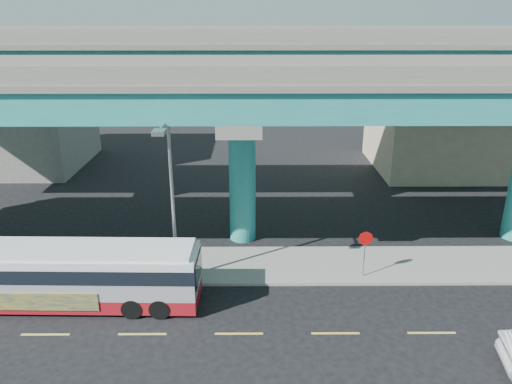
{
  "coord_description": "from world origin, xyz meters",
  "views": [
    {
      "loc": [
        0.58,
        -17.68,
        12.56
      ],
      "look_at": [
        0.74,
        4.0,
        4.69
      ],
      "focal_mm": 35.0,
      "sensor_mm": 36.0,
      "label": 1
    }
  ],
  "objects_px": {
    "parked_car": "(70,253)",
    "street_lamp": "(169,181)",
    "stop_sign": "(365,244)",
    "transit_bus": "(74,273)"
  },
  "relations": [
    {
      "from": "parked_car",
      "to": "street_lamp",
      "type": "relative_size",
      "value": 0.48
    },
    {
      "from": "street_lamp",
      "to": "stop_sign",
      "type": "distance_m",
      "value": 9.88
    },
    {
      "from": "transit_bus",
      "to": "street_lamp",
      "type": "xyz_separation_m",
      "value": [
        4.24,
        1.42,
        3.85
      ]
    },
    {
      "from": "parked_car",
      "to": "transit_bus",
      "type": "bearing_deg",
      "value": -158.96
    },
    {
      "from": "stop_sign",
      "to": "transit_bus",
      "type": "bearing_deg",
      "value": -150.56
    },
    {
      "from": "transit_bus",
      "to": "street_lamp",
      "type": "bearing_deg",
      "value": 19.81
    },
    {
      "from": "parked_car",
      "to": "street_lamp",
      "type": "bearing_deg",
      "value": -111.85
    },
    {
      "from": "parked_car",
      "to": "street_lamp",
      "type": "xyz_separation_m",
      "value": [
        5.71,
        -2.09,
        4.61
      ]
    },
    {
      "from": "transit_bus",
      "to": "parked_car",
      "type": "xyz_separation_m",
      "value": [
        -1.47,
        3.51,
        -0.76
      ]
    },
    {
      "from": "parked_car",
      "to": "stop_sign",
      "type": "relative_size",
      "value": 1.6
    }
  ]
}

